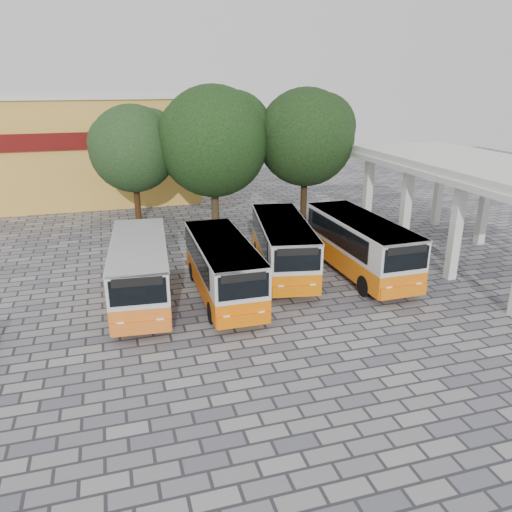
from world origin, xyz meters
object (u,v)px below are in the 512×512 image
object	(u,v)px
bus_far_left	(140,268)
bus_centre_left	(223,265)
bus_far_right	(360,243)
bus_centre_right	(283,244)

from	to	relation	value
bus_far_left	bus_centre_left	distance (m)	3.62
bus_far_left	bus_far_right	xyz separation A→B (m)	(10.79, 0.26, 0.06)
bus_far_left	bus_far_right	distance (m)	10.79
bus_far_left	bus_centre_left	size ratio (longest dim) A/B	1.06
bus_far_right	bus_centre_right	bearing A→B (deg)	161.11
bus_centre_left	bus_centre_right	world-z (taller)	bus_centre_right
bus_far_right	bus_centre_left	bearing A→B (deg)	-174.05
bus_centre_right	bus_far_right	distance (m)	3.84
bus_centre_right	bus_centre_left	bearing A→B (deg)	-139.86
bus_centre_left	bus_far_right	world-z (taller)	bus_far_right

